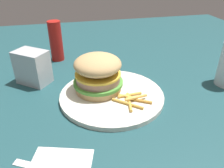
# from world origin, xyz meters

# --- Properties ---
(ground_plane) EXTENTS (1.60, 1.60, 0.00)m
(ground_plane) POSITION_xyz_m (0.00, 0.00, 0.00)
(ground_plane) COLOR #1E474C
(plate) EXTENTS (0.27, 0.27, 0.01)m
(plate) POSITION_xyz_m (0.02, 0.00, 0.01)
(plate) COLOR silver
(plate) RESTS_ON ground_plane
(sandwich) EXTENTS (0.13, 0.13, 0.10)m
(sandwich) POSITION_xyz_m (0.05, -0.03, 0.06)
(sandwich) COLOR tan
(sandwich) RESTS_ON plate
(fries_pile) EXTENTS (0.09, 0.08, 0.01)m
(fries_pile) POSITION_xyz_m (-0.02, 0.04, 0.02)
(fries_pile) COLOR gold
(fries_pile) RESTS_ON plate
(napkin_dispenser) EXTENTS (0.11, 0.10, 0.10)m
(napkin_dispenser) POSITION_xyz_m (0.22, -0.13, 0.05)
(napkin_dispenser) COLOR #B7BABF
(napkin_dispenser) RESTS_ON ground_plane
(ketchup_bottle) EXTENTS (0.04, 0.04, 0.14)m
(ketchup_bottle) POSITION_xyz_m (0.15, -0.28, 0.07)
(ketchup_bottle) COLOR #B21914
(ketchup_bottle) RESTS_ON ground_plane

